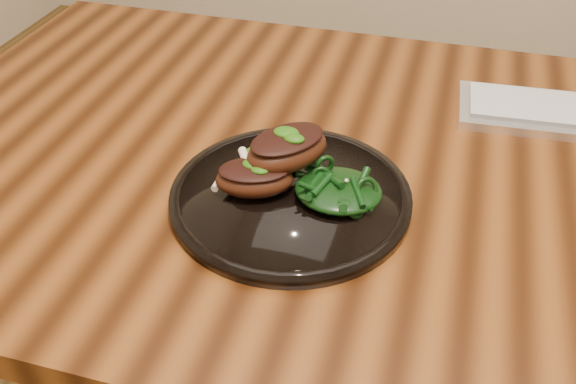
# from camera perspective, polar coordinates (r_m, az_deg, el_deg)

# --- Properties ---
(desk) EXTENTS (1.60, 0.80, 0.75)m
(desk) POSITION_cam_1_polar(r_m,az_deg,el_deg) (0.90, 15.40, -3.21)
(desk) COLOR black
(desk) RESTS_ON ground
(plate) EXTENTS (0.29, 0.29, 0.02)m
(plate) POSITION_cam_1_polar(r_m,az_deg,el_deg) (0.77, 0.23, -0.42)
(plate) COLOR black
(plate) RESTS_ON desk
(lamb_chop_front) EXTENTS (0.11, 0.08, 0.04)m
(lamb_chop_front) POSITION_cam_1_polar(r_m,az_deg,el_deg) (0.76, -3.05, 1.30)
(lamb_chop_front) COLOR #3C190B
(lamb_chop_front) RESTS_ON plate
(lamb_chop_back) EXTENTS (0.12, 0.13, 0.05)m
(lamb_chop_back) POSITION_cam_1_polar(r_m,az_deg,el_deg) (0.77, -0.13, 3.90)
(lamb_chop_back) COLOR #3C190B
(lamb_chop_back) RESTS_ON plate
(herb_smear) EXTENTS (0.09, 0.06, 0.01)m
(herb_smear) POSITION_cam_1_polar(r_m,az_deg,el_deg) (0.82, -1.04, 3.14)
(herb_smear) COLOR #164707
(herb_smear) RESTS_ON plate
(greens_heap) EXTENTS (0.10, 0.10, 0.04)m
(greens_heap) POSITION_cam_1_polar(r_m,az_deg,el_deg) (0.75, 4.53, 0.56)
(greens_heap) COLOR black
(greens_heap) RESTS_ON plate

